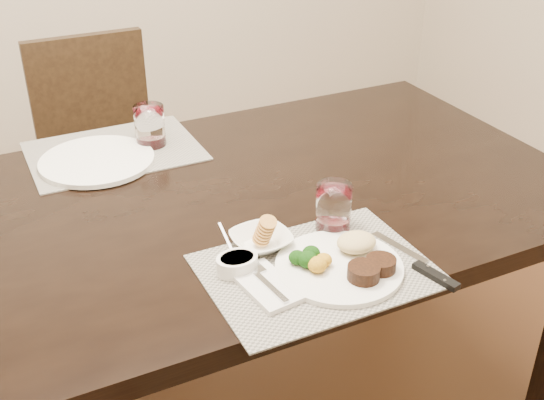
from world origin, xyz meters
name	(u,v)px	position (x,y,z in m)	size (l,w,h in m)	color
dining_table	(188,236)	(0.00, 0.00, 0.67)	(2.00, 1.00, 0.75)	black
chair_far	(103,150)	(0.00, 0.93, 0.50)	(0.42, 0.42, 0.90)	black
placemat_near	(317,270)	(0.15, -0.37, 0.75)	(0.46, 0.34, 0.00)	gray
placemat_far	(114,151)	(-0.07, 0.38, 0.75)	(0.46, 0.34, 0.00)	gray
dinner_plate	(345,262)	(0.21, -0.39, 0.77)	(0.26, 0.26, 0.05)	white
napkin_fork	(267,285)	(0.03, -0.38, 0.76)	(0.11, 0.17, 0.02)	white
steak_knife	(427,269)	(0.35, -0.47, 0.76)	(0.05, 0.25, 0.01)	silver
cracker_bowl	(261,240)	(0.09, -0.24, 0.77)	(0.13, 0.13, 0.06)	white
sauce_ramekin	(237,263)	(0.00, -0.30, 0.77)	(0.09, 0.13, 0.07)	white
wine_glass_near	(333,209)	(0.27, -0.24, 0.80)	(0.08, 0.08, 0.11)	white
far_plate	(97,161)	(-0.14, 0.32, 0.76)	(0.31, 0.31, 0.01)	white
wine_glass_far	(150,128)	(0.03, 0.37, 0.81)	(0.08, 0.08, 0.12)	white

